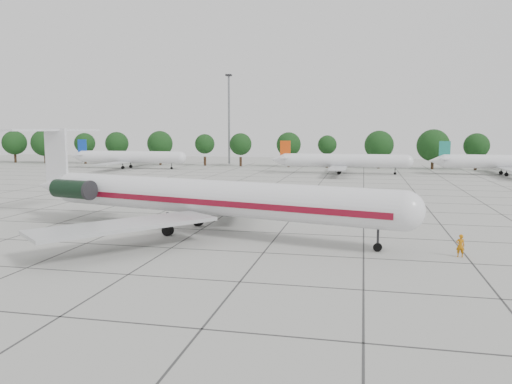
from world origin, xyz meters
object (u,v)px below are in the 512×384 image
floodlight_mast (229,114)px  bg_airliner_d (508,162)px  ground_crew (460,246)px  bg_airliner_b (129,157)px  bg_airliner_c (343,161)px  main_airliner (189,195)px

floodlight_mast → bg_airliner_d: bearing=-17.3°
ground_crew → bg_airliner_b: bearing=-51.9°
bg_airliner_b → bg_airliner_c: (54.18, -3.81, 0.00)m
bg_airliner_b → floodlight_mast: 31.62m
main_airliner → bg_airliner_d: size_ratio=1.51×
main_airliner → bg_airliner_b: 83.31m
bg_airliner_c → floodlight_mast: bearing=143.5°
main_airliner → floodlight_mast: bearing=117.1°
ground_crew → bg_airliner_c: (-12.05, 73.30, 1.99)m
main_airliner → ground_crew: 25.03m
bg_airliner_b → bg_airliner_c: bearing=-4.0°
bg_airliner_c → bg_airliner_d: bearing=5.3°
main_airliner → floodlight_mast: (-21.08, 92.95, 10.70)m
ground_crew → bg_airliner_b: 101.66m
main_airliner → bg_airliner_b: main_airliner is taller
ground_crew → bg_airliner_b: size_ratio=0.06×
main_airliner → floodlight_mast: floodlight_mast is taller
main_airliner → bg_airliner_c: (12.31, 68.22, -0.67)m
floodlight_mast → bg_airliner_b: bearing=-134.8°
bg_airliner_b → main_airliner: bearing=-59.8°
ground_crew → bg_airliner_d: bearing=-109.5°
bg_airliner_b → bg_airliner_c: same height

